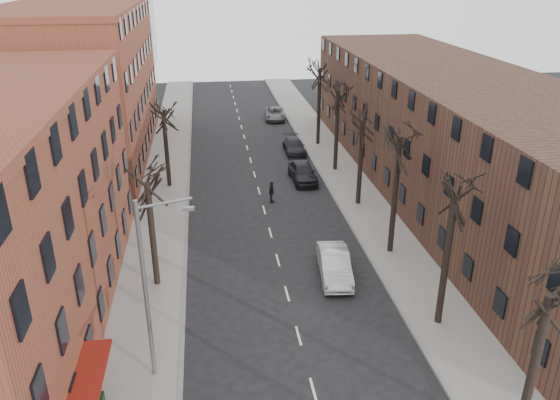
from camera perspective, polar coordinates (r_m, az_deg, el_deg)
name	(u,v)px	position (r m, az deg, el deg)	size (l,w,h in m)	color
sidewalk_left	(166,182)	(49.35, -11.87, 1.86)	(4.00, 90.00, 0.15)	gray
sidewalk_right	(342,173)	(50.69, 6.46, 2.81)	(4.00, 90.00, 0.15)	gray
building_left_far	(80,86)	(57.19, -20.14, 11.15)	(12.00, 28.00, 14.00)	brown
building_right	(454,134)	(47.37, 17.71, 6.64)	(12.00, 50.00, 10.00)	#4A3122
tree_right_b	(437,324)	(31.31, 16.12, -12.30)	(5.20, 5.20, 10.80)	black
tree_right_c	(390,252)	(37.56, 11.39, -5.37)	(5.20, 5.20, 11.60)	black
tree_right_d	(358,205)	(44.37, 8.13, -0.47)	(5.20, 5.20, 10.00)	black
tree_right_e	(335,170)	(51.53, 5.76, 3.10)	(5.20, 5.20, 10.80)	black
tree_right_f	(318,145)	(58.90, 3.97, 5.79)	(5.20, 5.20, 11.60)	black
tree_left_a	(158,285)	(34.12, -12.66, -8.67)	(5.20, 5.20, 9.50)	black
tree_left_b	(170,187)	(48.42, -11.45, 1.37)	(5.20, 5.20, 9.50)	black
streetlight	(149,284)	(24.67, -13.55, -8.54)	(2.45, 0.22, 9.03)	slate
silver_sedan	(335,265)	(33.90, 5.72, -6.75)	(1.76, 5.04, 1.66)	silver
parked_car_near	(303,172)	(48.50, 2.39, 2.96)	(2.03, 5.04, 1.72)	black
parked_car_mid	(294,146)	(56.02, 1.50, 5.66)	(1.98, 4.87, 1.41)	black
parked_car_far	(275,114)	(68.63, -0.54, 9.01)	(2.35, 5.10, 1.42)	slate
pedestrian_crossing	(271,192)	(43.99, -0.90, 0.84)	(1.06, 0.44, 1.81)	black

